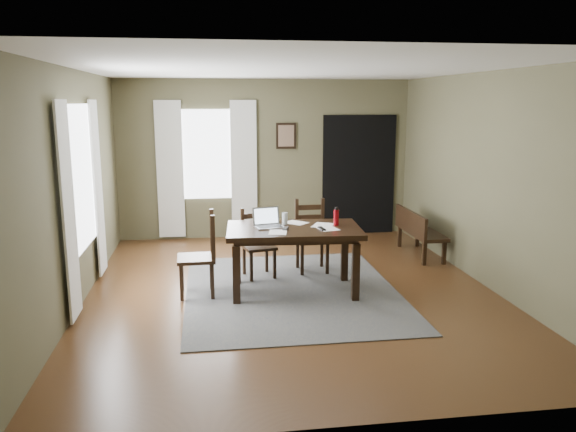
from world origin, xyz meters
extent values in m
cube|color=#492C16|center=(0.00, 0.00, -0.01)|extent=(5.00, 6.00, 0.01)
cube|color=brown|center=(0.00, 3.00, 1.35)|extent=(5.00, 0.02, 2.70)
cube|color=brown|center=(0.00, -3.00, 1.35)|extent=(5.00, 0.02, 2.70)
cube|color=brown|center=(-2.50, 0.00, 1.35)|extent=(0.02, 6.00, 2.70)
cube|color=brown|center=(2.50, 0.00, 1.35)|extent=(0.02, 6.00, 2.70)
cube|color=white|center=(0.00, 0.00, 2.70)|extent=(5.00, 6.00, 0.02)
cube|color=#484848|center=(0.00, 0.00, 0.01)|extent=(2.60, 3.20, 0.01)
cube|color=black|center=(0.03, -0.02, 0.79)|extent=(1.68, 1.08, 0.06)
cube|color=black|center=(0.03, -0.02, 0.73)|extent=(1.50, 0.89, 0.05)
cube|color=black|center=(-0.70, -0.35, 0.36)|extent=(0.09, 0.09, 0.69)
cube|color=black|center=(-0.65, 0.40, 0.36)|extent=(0.09, 0.09, 0.69)
cube|color=black|center=(0.70, -0.44, 0.36)|extent=(0.09, 0.09, 0.69)
cube|color=black|center=(0.75, 0.31, 0.36)|extent=(0.09, 0.09, 0.69)
cube|color=black|center=(-1.16, 0.01, 0.47)|extent=(0.46, 0.46, 0.04)
cube|color=black|center=(-1.35, 0.18, 0.23)|extent=(0.04, 0.04, 0.44)
cube|color=black|center=(-0.99, 0.19, 0.23)|extent=(0.04, 0.04, 0.44)
cube|color=black|center=(-1.34, -0.18, 0.23)|extent=(0.04, 0.04, 0.44)
cube|color=black|center=(-0.98, -0.17, 0.23)|extent=(0.04, 0.04, 0.44)
cube|color=black|center=(-0.96, 0.20, 0.76)|extent=(0.05, 0.05, 0.55)
cube|color=black|center=(-0.95, -0.18, 0.76)|extent=(0.05, 0.05, 0.55)
cube|color=black|center=(-0.96, 0.01, 0.61)|extent=(0.04, 0.33, 0.07)
cube|color=black|center=(-0.96, 0.01, 0.76)|extent=(0.04, 0.33, 0.07)
cube|color=black|center=(-0.96, 0.01, 0.91)|extent=(0.04, 0.33, 0.07)
cube|color=black|center=(-0.34, 0.64, 0.42)|extent=(0.48, 0.48, 0.04)
cube|color=black|center=(-0.47, 0.44, 0.21)|extent=(0.05, 0.05, 0.39)
cube|color=black|center=(-0.54, 0.76, 0.21)|extent=(0.05, 0.05, 0.39)
cube|color=black|center=(-0.15, 0.51, 0.21)|extent=(0.05, 0.05, 0.39)
cube|color=black|center=(-0.22, 0.83, 0.21)|extent=(0.05, 0.05, 0.39)
cube|color=black|center=(-0.55, 0.77, 0.68)|extent=(0.05, 0.05, 0.49)
cube|color=black|center=(-0.22, 0.85, 0.68)|extent=(0.05, 0.05, 0.49)
cube|color=black|center=(-0.38, 0.81, 0.54)|extent=(0.29, 0.09, 0.07)
cube|color=black|center=(-0.38, 0.81, 0.68)|extent=(0.29, 0.09, 0.07)
cube|color=black|center=(-0.38, 0.81, 0.81)|extent=(0.29, 0.09, 0.07)
cube|color=black|center=(0.41, 0.79, 0.45)|extent=(0.44, 0.44, 0.04)
cube|color=black|center=(0.24, 0.61, 0.22)|extent=(0.04, 0.04, 0.42)
cube|color=black|center=(0.23, 0.96, 0.22)|extent=(0.04, 0.04, 0.42)
cube|color=black|center=(0.59, 0.62, 0.22)|extent=(0.04, 0.04, 0.42)
cube|color=black|center=(0.58, 0.97, 0.22)|extent=(0.04, 0.04, 0.42)
cube|color=black|center=(0.22, 0.98, 0.73)|extent=(0.05, 0.05, 0.53)
cube|color=black|center=(0.59, 0.99, 0.73)|extent=(0.05, 0.05, 0.53)
cube|color=black|center=(0.41, 0.98, 0.59)|extent=(0.32, 0.03, 0.07)
cube|color=black|center=(0.41, 0.98, 0.73)|extent=(0.32, 0.03, 0.07)
cube|color=black|center=(0.41, 0.98, 0.87)|extent=(0.32, 0.03, 0.07)
cube|color=black|center=(2.22, 1.39, 0.37)|extent=(0.40, 1.24, 0.05)
cube|color=black|center=(2.37, 0.85, 0.17)|extent=(0.05, 0.05, 0.34)
cube|color=black|center=(2.07, 0.85, 0.17)|extent=(0.05, 0.05, 0.34)
cube|color=black|center=(2.37, 1.92, 0.17)|extent=(0.05, 0.05, 0.34)
cube|color=black|center=(2.07, 1.92, 0.17)|extent=(0.05, 0.05, 0.34)
cube|color=black|center=(2.04, 1.39, 0.55)|extent=(0.04, 1.24, 0.30)
cube|color=#B7B7BC|center=(-0.27, 0.03, 0.83)|extent=(0.38, 0.30, 0.02)
cube|color=#B7B7BC|center=(-0.30, 0.15, 0.94)|extent=(0.34, 0.13, 0.22)
cube|color=silver|center=(-0.30, 0.14, 0.94)|extent=(0.30, 0.10, 0.18)
cube|color=#3F3F42|center=(-0.27, 0.02, 0.84)|extent=(0.31, 0.20, 0.00)
cube|color=#3F3F42|center=(-0.09, -0.13, 0.84)|extent=(0.09, 0.11, 0.03)
cube|color=black|center=(0.34, -0.17, 0.83)|extent=(0.07, 0.19, 0.02)
cylinder|color=silver|center=(-0.06, 0.15, 0.90)|extent=(0.09, 0.09, 0.15)
cylinder|color=maroon|center=(0.56, 0.03, 0.92)|extent=(0.07, 0.07, 0.20)
cylinder|color=black|center=(0.56, 0.03, 1.03)|extent=(0.04, 0.04, 0.03)
cube|color=white|center=(0.42, -0.13, 0.82)|extent=(0.27, 0.32, 0.00)
cube|color=white|center=(0.09, 0.24, 0.82)|extent=(0.34, 0.34, 0.00)
cube|color=white|center=(0.40, 0.05, 0.82)|extent=(0.34, 0.37, 0.00)
cube|color=white|center=(-0.20, -0.25, 0.82)|extent=(0.25, 0.30, 0.00)
cube|color=white|center=(-2.47, 0.20, 1.45)|extent=(0.01, 1.30, 1.70)
cube|color=white|center=(-1.00, 2.97, 1.45)|extent=(1.00, 0.01, 1.50)
cube|color=silver|center=(-2.44, -0.62, 1.20)|extent=(0.03, 0.48, 2.30)
cube|color=silver|center=(-2.44, 1.02, 1.20)|extent=(0.03, 0.48, 2.30)
cube|color=silver|center=(-1.62, 2.94, 1.20)|extent=(0.44, 0.03, 2.30)
cube|color=silver|center=(-0.38, 2.94, 1.20)|extent=(0.44, 0.03, 2.30)
cube|color=black|center=(0.35, 2.97, 1.75)|extent=(0.34, 0.03, 0.44)
cube|color=brown|center=(0.35, 2.96, 1.75)|extent=(0.27, 0.01, 0.36)
cube|color=black|center=(1.65, 2.97, 1.05)|extent=(1.30, 0.03, 2.10)
camera|label=1|loc=(-1.00, -6.60, 2.33)|focal=35.00mm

